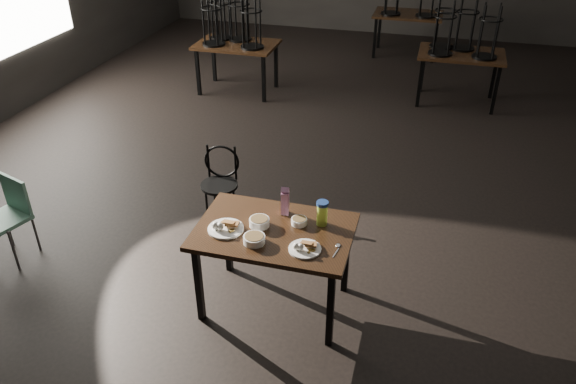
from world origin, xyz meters
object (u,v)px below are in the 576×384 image
(juice_carton, at_px, (285,201))
(bentwood_chair, at_px, (220,178))
(water_bottle, at_px, (322,213))
(school_chair, at_px, (9,212))
(main_table, at_px, (274,238))

(juice_carton, distance_m, bentwood_chair, 1.31)
(water_bottle, bearing_deg, school_chair, -177.17)
(water_bottle, height_order, school_chair, water_bottle)
(school_chair, bearing_deg, juice_carton, 23.04)
(water_bottle, bearing_deg, main_table, -153.59)
(bentwood_chair, distance_m, school_chair, 1.92)
(bentwood_chair, bearing_deg, juice_carton, -51.14)
(main_table, bearing_deg, school_chair, 179.38)
(juice_carton, height_order, school_chair, juice_carton)
(school_chair, bearing_deg, bentwood_chair, 52.00)
(water_bottle, distance_m, school_chair, 2.85)
(juice_carton, distance_m, water_bottle, 0.32)
(bentwood_chair, bearing_deg, school_chair, -153.85)
(main_table, distance_m, school_chair, 2.49)
(main_table, relative_size, water_bottle, 5.90)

